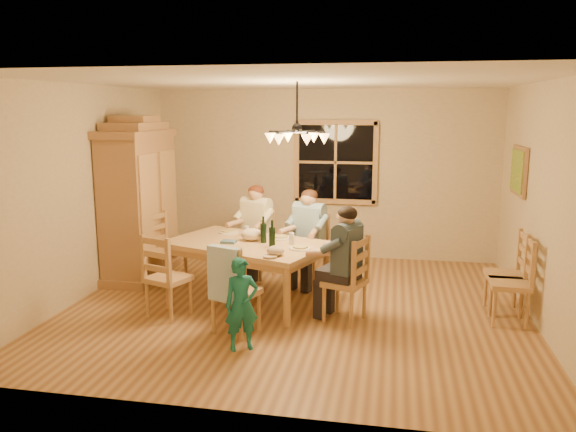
% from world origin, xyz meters
% --- Properties ---
extents(floor, '(5.50, 5.50, 0.00)m').
position_xyz_m(floor, '(0.00, 0.00, 0.00)').
color(floor, brown).
rests_on(floor, ground).
extents(ceiling, '(5.50, 5.00, 0.02)m').
position_xyz_m(ceiling, '(0.00, 0.00, 2.70)').
color(ceiling, white).
rests_on(ceiling, wall_back).
extents(wall_back, '(5.50, 0.02, 2.70)m').
position_xyz_m(wall_back, '(0.00, 2.50, 1.35)').
color(wall_back, '#C2B489').
rests_on(wall_back, floor).
extents(wall_left, '(0.02, 5.00, 2.70)m').
position_xyz_m(wall_left, '(-2.75, 0.00, 1.35)').
color(wall_left, '#C2B489').
rests_on(wall_left, floor).
extents(wall_right, '(0.02, 5.00, 2.70)m').
position_xyz_m(wall_right, '(2.75, 0.00, 1.35)').
color(wall_right, '#C2B489').
rests_on(wall_right, floor).
extents(window, '(1.30, 0.06, 1.30)m').
position_xyz_m(window, '(0.20, 2.47, 1.55)').
color(window, black).
rests_on(window, wall_back).
extents(painting, '(0.06, 0.78, 0.64)m').
position_xyz_m(painting, '(2.71, 1.20, 1.60)').
color(painting, '#9E6E44').
rests_on(painting, wall_right).
extents(chandelier, '(0.77, 0.68, 0.71)m').
position_xyz_m(chandelier, '(-0.00, 0.00, 2.08)').
color(chandelier, black).
rests_on(chandelier, ceiling).
extents(armoire, '(0.66, 1.40, 2.30)m').
position_xyz_m(armoire, '(-2.42, 0.85, 1.06)').
color(armoire, '#9E6E44').
rests_on(armoire, floor).
extents(dining_table, '(2.22, 1.77, 0.76)m').
position_xyz_m(dining_table, '(-0.65, 0.11, 0.66)').
color(dining_table, tan).
rests_on(dining_table, floor).
extents(chair_far_left, '(0.56, 0.54, 0.99)m').
position_xyz_m(chair_far_left, '(-0.79, 1.14, 0.30)').
color(chair_far_left, '#A97F4A').
rests_on(chair_far_left, floor).
extents(chair_far_right, '(0.56, 0.54, 0.99)m').
position_xyz_m(chair_far_right, '(0.02, 0.84, 0.30)').
color(chair_far_right, '#A97F4A').
rests_on(chair_far_right, floor).
extents(chair_near_left, '(0.56, 0.54, 0.99)m').
position_xyz_m(chair_near_left, '(-1.41, -0.58, 0.30)').
color(chair_near_left, '#A97F4A').
rests_on(chair_near_left, floor).
extents(chair_near_right, '(0.56, 0.54, 0.99)m').
position_xyz_m(chair_near_right, '(-0.50, -0.91, 0.30)').
color(chair_near_right, '#A97F4A').
rests_on(chair_near_right, floor).
extents(chair_end_left, '(0.54, 0.56, 0.99)m').
position_xyz_m(chair_end_left, '(-1.91, 0.57, 0.30)').
color(chair_end_left, '#A97F4A').
rests_on(chair_end_left, floor).
extents(chair_end_right, '(0.54, 0.56, 0.99)m').
position_xyz_m(chair_end_right, '(0.62, -0.35, 0.30)').
color(chair_end_right, '#A97F4A').
rests_on(chair_end_right, floor).
extents(adult_woman, '(0.50, 0.52, 0.87)m').
position_xyz_m(adult_woman, '(-0.79, 1.14, 0.84)').
color(adult_woman, beige).
rests_on(adult_woman, floor).
extents(adult_plaid_man, '(0.50, 0.52, 0.87)m').
position_xyz_m(adult_plaid_man, '(0.02, 0.84, 0.84)').
color(adult_plaid_man, '#306685').
rests_on(adult_plaid_man, floor).
extents(adult_slate_man, '(0.52, 0.50, 0.87)m').
position_xyz_m(adult_slate_man, '(0.62, -0.35, 0.84)').
color(adult_slate_man, '#394A5C').
rests_on(adult_slate_man, floor).
extents(towel, '(0.39, 0.22, 0.58)m').
position_xyz_m(towel, '(-0.57, -1.09, 0.70)').
color(towel, '#A8C5E3').
rests_on(towel, chair_near_right).
extents(wine_bottle_a, '(0.08, 0.08, 0.33)m').
position_xyz_m(wine_bottle_a, '(-0.44, 0.12, 0.93)').
color(wine_bottle_a, black).
rests_on(wine_bottle_a, dining_table).
extents(wine_bottle_b, '(0.08, 0.08, 0.33)m').
position_xyz_m(wine_bottle_b, '(-0.28, -0.09, 0.93)').
color(wine_bottle_b, black).
rests_on(wine_bottle_b, dining_table).
extents(plate_woman, '(0.26, 0.26, 0.02)m').
position_xyz_m(plate_woman, '(-1.03, 0.57, 0.77)').
color(plate_woman, white).
rests_on(plate_woman, dining_table).
extents(plate_plaid, '(0.26, 0.26, 0.02)m').
position_xyz_m(plate_plaid, '(-0.27, 0.36, 0.77)').
color(plate_plaid, white).
rests_on(plate_plaid, dining_table).
extents(plate_slate, '(0.26, 0.26, 0.02)m').
position_xyz_m(plate_slate, '(0.06, -0.12, 0.77)').
color(plate_slate, white).
rests_on(plate_slate, dining_table).
extents(wine_glass_a, '(0.06, 0.06, 0.14)m').
position_xyz_m(wine_glass_a, '(-0.73, 0.40, 0.83)').
color(wine_glass_a, silver).
rests_on(wine_glass_a, dining_table).
extents(wine_glass_b, '(0.06, 0.06, 0.14)m').
position_xyz_m(wine_glass_b, '(-0.08, 0.11, 0.83)').
color(wine_glass_b, silver).
rests_on(wine_glass_b, dining_table).
extents(cap, '(0.20, 0.20, 0.11)m').
position_xyz_m(cap, '(-0.16, -0.46, 0.82)').
color(cap, tan).
rests_on(cap, dining_table).
extents(napkin, '(0.22, 0.19, 0.03)m').
position_xyz_m(napkin, '(-0.86, 0.02, 0.78)').
color(napkin, '#476682').
rests_on(napkin, dining_table).
extents(cloth_bundle, '(0.28, 0.22, 0.15)m').
position_xyz_m(cloth_bundle, '(-0.61, 0.20, 0.84)').
color(cloth_bundle, beige).
rests_on(cloth_bundle, dining_table).
extents(child, '(0.41, 0.37, 0.95)m').
position_xyz_m(child, '(-0.33, -1.33, 0.47)').
color(child, '#176966').
rests_on(child, floor).
extents(chair_spare_front, '(0.44, 0.46, 0.99)m').
position_xyz_m(chair_spare_front, '(2.45, -0.06, 0.30)').
color(chair_spare_front, '#A97F4A').
rests_on(chair_spare_front, floor).
extents(chair_spare_back, '(0.42, 0.44, 0.99)m').
position_xyz_m(chair_spare_back, '(2.45, 0.27, 0.30)').
color(chair_spare_back, '#A97F4A').
rests_on(chair_spare_back, floor).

